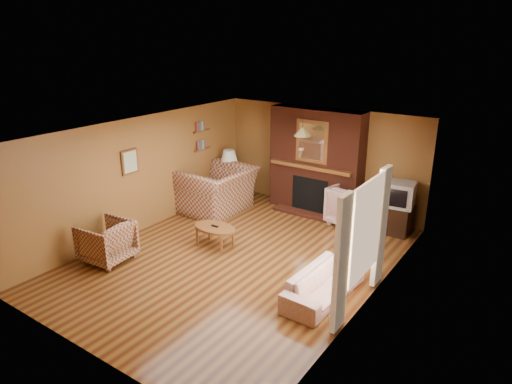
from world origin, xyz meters
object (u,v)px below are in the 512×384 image
Objects in this scene: plaid_armchair at (107,241)px; side_table at (230,188)px; plaid_loveseat at (217,190)px; floral_armchair at (355,206)px; tv_stand at (398,220)px; table_lamp at (229,162)px; floral_sofa at (324,284)px; fireplace at (316,162)px; crt_tv at (400,194)px; coffee_table at (215,229)px.

side_table is (-0.15, 3.87, -0.09)m from plaid_armchair.
plaid_loveseat is 1.63× the size of floral_armchair.
plaid_armchair reaches higher than tv_stand.
floral_armchair is at bearing 4.16° from table_lamp.
table_lamp is (-4.00, 2.75, 0.73)m from floral_sofa.
fireplace is 2.18m from table_lamp.
fireplace is at bearing 125.99° from plaid_loveseat.
side_table is (-3.24, -0.24, -0.15)m from floral_armchair.
floral_sofa is at bearing -34.49° from table_lamp.
plaid_loveseat reaches higher than tv_stand.
floral_armchair is (3.09, 4.11, 0.06)m from plaid_armchair.
tv_stand is at bearing -0.39° from floral_sofa.
plaid_loveseat is at bearing 29.92° from floral_armchair.
plaid_loveseat is at bearing -144.37° from fireplace.
crt_tv is at bearing -0.40° from floral_sofa.
fireplace is 1.52× the size of plaid_loveseat.
crt_tv is at bearing 44.33° from coffee_table.
floral_sofa is at bearing 62.79° from plaid_loveseat.
table_lamp reaches higher than coffee_table.
plaid_loveseat is 4.24m from floral_sofa.
side_table is at bearing -162.11° from plaid_loveseat.
coffee_table is 3.81m from tv_stand.
table_lamp is 4.22m from tv_stand.
coffee_table is at bearing -58.38° from side_table.
table_lamp is 1.12× the size of crt_tv.
plaid_loveseat is 4.07m from tv_stand.
plaid_armchair is at bearing -87.78° from table_lamp.
crt_tv is at bearing 4.74° from side_table.
table_lamp reaches higher than plaid_loveseat.
plaid_armchair is at bearing -129.37° from coffee_table.
plaid_loveseat is 2.71× the size of side_table.
floral_armchair reaches higher than plaid_armchair.
coffee_table is at bearing -103.30° from fireplace.
plaid_armchair is 1.35× the size of crt_tv.
floral_armchair is at bearing -170.13° from tv_stand.
fireplace reaches higher than floral_sofa.
coffee_table is 1.46× the size of crt_tv.
floral_armchair is at bearing 54.60° from coffee_table.
fireplace is 2.08m from crt_tv.
side_table is (-0.25, 0.79, -0.22)m from plaid_loveseat.
side_table reaches higher than floral_sofa.
floral_sofa is 2.61m from coffee_table.
plaid_armchair reaches higher than side_table.
floral_armchair is at bearing 4.16° from side_table.
floral_sofa is (1.90, -3.28, -0.94)m from fireplace.
plaid_loveseat is at bearing 127.65° from coffee_table.
fireplace is 2.66× the size of coffee_table.
fireplace is 1.39m from floral_armchair.
plaid_armchair is 5.82m from tv_stand.
plaid_loveseat is (-1.85, -1.33, -0.67)m from fireplace.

